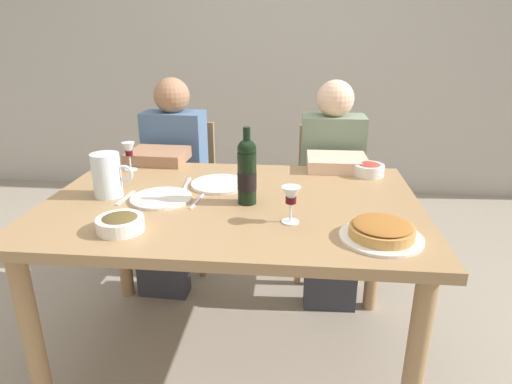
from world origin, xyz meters
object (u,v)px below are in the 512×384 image
at_px(wine_bottle, 247,172).
at_px(baked_tart, 382,231).
at_px(wine_glass_left_diner, 129,151).
at_px(dining_table, 232,221).
at_px(dinner_plate_right_setting, 161,198).
at_px(diner_left, 171,178).
at_px(dinner_plate_left_setting, 220,184).
at_px(diner_right, 332,185).
at_px(wine_glass_right_diner, 291,197).
at_px(chair_left, 184,184).
at_px(chair_right, 328,190).
at_px(salad_bowl, 369,169).
at_px(water_pitcher, 107,177).
at_px(olive_bowl, 120,223).

distance_m(wine_bottle, baked_tart, 0.56).
bearing_deg(wine_glass_left_diner, dining_table, -32.64).
xyz_separation_m(dinner_plate_right_setting, diner_left, (-0.17, 0.69, -0.15)).
xyz_separation_m(dinner_plate_left_setting, diner_right, (0.53, 0.47, -0.15)).
xyz_separation_m(dining_table, wine_glass_right_diner, (0.24, -0.19, 0.19)).
distance_m(dinner_plate_right_setting, chair_left, 0.98).
bearing_deg(dinner_plate_right_setting, chair_right, 50.89).
distance_m(dining_table, wine_bottle, 0.23).
distance_m(wine_glass_left_diner, chair_left, 0.67).
height_order(salad_bowl, dinner_plate_right_setting, salad_bowl).
relative_size(salad_bowl, diner_left, 0.12).
xyz_separation_m(baked_tart, dinner_plate_right_setting, (-0.82, 0.27, -0.02)).
relative_size(water_pitcher, diner_left, 0.16).
xyz_separation_m(water_pitcher, salad_bowl, (1.11, 0.38, -0.05)).
distance_m(wine_bottle, wine_glass_left_diner, 0.73).
bearing_deg(salad_bowl, diner_right, 118.53).
bearing_deg(salad_bowl, wine_glass_right_diner, -121.72).
relative_size(olive_bowl, wine_glass_left_diner, 1.17).
distance_m(wine_glass_right_diner, dinner_plate_right_setting, 0.56).
height_order(dinner_plate_right_setting, chair_left, chair_left).
relative_size(water_pitcher, dinner_plate_left_setting, 0.70).
distance_m(salad_bowl, diner_right, 0.35).
xyz_separation_m(wine_bottle, dinner_plate_left_setting, (-0.14, 0.20, -0.12)).
height_order(baked_tart, diner_left, diner_left).
xyz_separation_m(baked_tart, chair_left, (-0.99, 1.21, -0.29)).
height_order(baked_tart, wine_glass_right_diner, wine_glass_right_diner).
bearing_deg(chair_left, chair_right, -179.47).
distance_m(dining_table, water_pitcher, 0.54).
xyz_separation_m(baked_tart, dinner_plate_left_setting, (-0.62, 0.47, -0.02)).
xyz_separation_m(diner_left, diner_right, (0.91, -0.03, 0.00)).
height_order(dinner_plate_left_setting, diner_right, diner_right).
bearing_deg(diner_right, dining_table, 54.26).
xyz_separation_m(wine_glass_left_diner, diner_right, (1.01, 0.29, -0.24)).
relative_size(wine_bottle, baked_tart, 1.11).
distance_m(dining_table, chair_left, 1.03).
bearing_deg(wine_glass_left_diner, water_pitcher, -83.16).
height_order(water_pitcher, wine_glass_left_diner, water_pitcher).
bearing_deg(dinner_plate_left_setting, dinner_plate_right_setting, -136.73).
bearing_deg(diner_right, water_pitcher, 33.02).
bearing_deg(baked_tart, dinner_plate_right_setting, 161.61).
relative_size(wine_glass_right_diner, dinner_plate_right_setting, 0.54).
bearing_deg(dinner_plate_left_setting, baked_tart, -37.19).
bearing_deg(dinner_plate_left_setting, salad_bowl, 17.20).
xyz_separation_m(water_pitcher, diner_left, (0.06, 0.67, -0.22)).
distance_m(baked_tart, dinner_plate_right_setting, 0.87).
bearing_deg(wine_glass_left_diner, wine_glass_right_diner, -34.60).
xyz_separation_m(salad_bowl, wine_glass_left_diner, (-1.15, -0.02, 0.06)).
height_order(dining_table, dinner_plate_left_setting, dinner_plate_left_setting).
bearing_deg(baked_tart, dinner_plate_left_setting, 142.81).
bearing_deg(dining_table, water_pitcher, 179.91).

